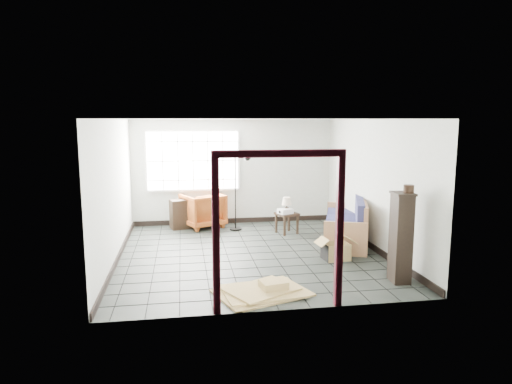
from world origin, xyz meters
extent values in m
plane|color=black|center=(0.00, 0.00, 0.00)|extent=(5.50, 5.50, 0.00)
cube|color=silver|center=(0.00, 2.75, 1.30)|extent=(5.00, 0.02, 2.60)
cube|color=silver|center=(0.00, -2.75, 1.30)|extent=(5.00, 0.02, 2.60)
cube|color=silver|center=(-2.50, 0.00, 1.30)|extent=(0.02, 5.50, 2.60)
cube|color=silver|center=(2.50, 0.00, 1.30)|extent=(0.02, 5.50, 2.60)
cube|color=white|center=(0.00, 0.00, 2.60)|extent=(5.00, 5.50, 0.02)
cube|color=black|center=(0.00, 2.73, 0.06)|extent=(4.95, 0.03, 0.12)
cube|color=black|center=(-2.48, 0.00, 0.06)|extent=(0.03, 5.45, 0.12)
cube|color=black|center=(2.48, 0.00, 0.06)|extent=(0.03, 5.45, 0.12)
cube|color=silver|center=(-1.00, 2.71, 1.60)|extent=(2.32, 0.06, 1.52)
cube|color=white|center=(-1.00, 2.67, 1.60)|extent=(2.20, 0.02, 1.40)
cube|color=#3D0D19|center=(-0.85, -2.70, 1.05)|extent=(0.10, 0.08, 2.10)
cube|color=#3D0D19|center=(0.85, -2.70, 1.05)|extent=(0.10, 0.08, 2.10)
cube|color=#3D0D19|center=(0.00, -2.70, 2.15)|extent=(1.80, 0.08, 0.10)
cube|color=#8B5C3E|center=(2.15, 0.55, 0.19)|extent=(1.48, 2.23, 0.37)
cube|color=#8B5C3E|center=(1.79, -0.46, 0.33)|extent=(0.80, 0.34, 0.66)
cube|color=#8B5C3E|center=(2.51, 1.55, 0.33)|extent=(0.80, 0.34, 0.66)
cube|color=#8B5C3E|center=(2.50, 0.42, 0.57)|extent=(0.78, 1.98, 0.73)
cube|color=#1A1F42|center=(1.90, -0.09, 0.46)|extent=(0.93, 0.88, 0.17)
cube|color=#1A1F42|center=(2.18, -0.19, 0.70)|extent=(0.36, 0.67, 0.54)
cube|color=#1A1F42|center=(2.13, 0.55, 0.46)|extent=(0.93, 0.88, 0.17)
cube|color=#1A1F42|center=(2.41, 0.45, 0.70)|extent=(0.36, 0.67, 0.54)
cube|color=#1A1F42|center=(2.36, 1.20, 0.46)|extent=(0.93, 0.88, 0.17)
cube|color=#1A1F42|center=(2.65, 1.09, 0.70)|extent=(0.36, 0.67, 0.54)
imported|color=#944E15|center=(-0.80, 2.40, 0.46)|extent=(1.15, 1.12, 0.91)
cube|color=black|center=(1.08, 1.44, 0.46)|extent=(0.56, 0.56, 0.05)
cube|color=black|center=(0.97, 1.22, 0.22)|extent=(0.06, 0.06, 0.44)
cube|color=black|center=(1.30, 1.34, 0.22)|extent=(0.06, 0.06, 0.44)
cube|color=black|center=(0.85, 1.55, 0.22)|extent=(0.06, 0.06, 0.44)
cube|color=black|center=(1.18, 1.67, 0.22)|extent=(0.06, 0.06, 0.44)
cylinder|color=black|center=(1.08, 1.48, 0.55)|extent=(0.10, 0.10, 0.12)
cylinder|color=black|center=(1.08, 1.48, 0.65)|extent=(0.02, 0.02, 0.09)
cone|color=beige|center=(1.08, 1.48, 0.75)|extent=(0.26, 0.26, 0.18)
cube|color=silver|center=(1.02, 1.37, 0.54)|extent=(0.38, 0.35, 0.11)
cylinder|color=black|center=(0.88, 1.31, 0.54)|extent=(0.05, 0.07, 0.07)
cylinder|color=black|center=(-0.04, 1.99, 0.02)|extent=(0.33, 0.33, 0.03)
cylinder|color=black|center=(-0.04, 1.99, 0.89)|extent=(0.03, 0.03, 1.74)
cylinder|color=black|center=(0.10, 1.96, 1.80)|extent=(0.29, 0.08, 0.16)
sphere|color=black|center=(0.24, 1.92, 1.72)|extent=(0.18, 0.18, 0.16)
cube|color=black|center=(-1.12, 2.40, 0.35)|extent=(0.96, 0.58, 0.70)
cube|color=black|center=(-1.12, 2.40, 0.36)|extent=(0.89, 0.51, 0.03)
cube|color=black|center=(2.15, -1.95, 0.72)|extent=(0.30, 0.38, 1.44)
cube|color=black|center=(2.15, -1.95, 1.44)|extent=(0.34, 0.42, 0.04)
cylinder|color=black|center=(2.22, -2.00, 1.52)|extent=(0.19, 0.19, 0.12)
cube|color=#A48A4F|center=(1.54, -0.64, 0.01)|extent=(0.49, 0.41, 0.02)
cube|color=black|center=(1.31, -0.66, 0.15)|extent=(0.06, 0.36, 0.31)
cube|color=#A48A4F|center=(1.76, -0.61, 0.15)|extent=(0.06, 0.36, 0.31)
cube|color=#A48A4F|center=(1.56, -0.82, 0.15)|extent=(0.45, 0.07, 0.31)
cube|color=#A48A4F|center=(1.52, -0.46, 0.15)|extent=(0.45, 0.07, 0.31)
cube|color=#A48A4F|center=(1.25, -0.67, 0.36)|extent=(0.21, 0.38, 0.13)
cube|color=#A48A4F|center=(1.83, -0.61, 0.36)|extent=(0.21, 0.38, 0.13)
cube|color=#A48A4F|center=(-0.13, -2.11, 0.01)|extent=(1.56, 1.33, 0.03)
cube|color=#A48A4F|center=(-0.13, -2.11, 0.04)|extent=(1.27, 1.02, 0.03)
cube|color=#A48A4F|center=(-0.13, -2.11, 0.07)|extent=(1.22, 1.10, 0.03)
cube|color=#A48A4F|center=(0.05, -2.12, 0.14)|extent=(0.44, 0.37, 0.11)
camera|label=1|loc=(-1.27, -8.55, 2.58)|focal=32.00mm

